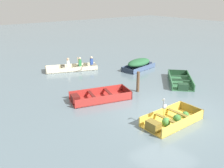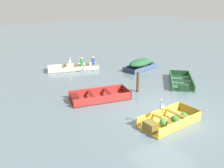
% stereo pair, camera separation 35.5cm
% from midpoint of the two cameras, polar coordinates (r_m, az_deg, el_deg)
% --- Properties ---
extents(ground_plane, '(80.00, 80.00, 0.00)m').
position_cam_midpoint_polar(ground_plane, '(11.49, 12.94, -6.45)').
color(ground_plane, slate).
extents(dinghy_yellow_foreground, '(2.63, 1.24, 0.41)m').
position_cam_midpoint_polar(dinghy_yellow_foreground, '(10.50, 13.77, -8.16)').
color(dinghy_yellow_foreground, '#E5BC47').
rests_on(dinghy_yellow_foreground, ground).
extents(skiff_red_near_moored, '(3.17, 1.98, 0.42)m').
position_cam_midpoint_polar(skiff_red_near_moored, '(12.51, -2.66, -2.98)').
color(skiff_red_near_moored, '#AD2D28').
rests_on(skiff_red_near_moored, ground).
extents(skiff_green_mid_moored, '(2.90, 2.90, 0.39)m').
position_cam_midpoint_polar(skiff_green_mid_moored, '(15.24, 16.21, 0.42)').
color(skiff_green_mid_moored, '#387047').
rests_on(skiff_green_mid_moored, ground).
extents(skiff_slate_blue_far_moored, '(2.71, 1.45, 0.75)m').
position_cam_midpoint_polar(skiff_slate_blue_far_moored, '(17.64, 7.16, 4.61)').
color(skiff_slate_blue_far_moored, '#475B7F').
rests_on(skiff_slate_blue_far_moored, ground).
extents(rowboat_cream_with_crew, '(3.65, 2.40, 0.90)m').
position_cam_midpoint_polar(rowboat_cream_with_crew, '(17.66, -7.55, 3.90)').
color(rowboat_cream_with_crew, beige).
rests_on(rowboat_cream_with_crew, ground).
extents(heron_on_dinghy, '(0.45, 0.23, 0.84)m').
position_cam_midpoint_polar(heron_on_dinghy, '(9.94, 12.38, -5.08)').
color(heron_on_dinghy, olive).
rests_on(heron_on_dinghy, dinghy_yellow_foreground).
extents(mooring_post, '(0.16, 0.16, 1.12)m').
position_cam_midpoint_polar(mooring_post, '(13.45, 6.70, 0.45)').
color(mooring_post, brown).
rests_on(mooring_post, ground).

